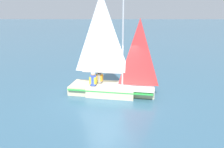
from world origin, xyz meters
The scene contains 4 objects.
ground_plane centered at (0.00, 0.00, 0.00)m, with size 260.00×260.00×0.00m, color #38607A.
sailboat_main centered at (-0.02, 0.00, 0.66)m, with size 4.43×2.35×5.09m.
sailor_helm centered at (-0.67, 0.42, 0.63)m, with size 0.38×0.35×1.16m.
sailor_crew centered at (-0.95, -0.06, 0.63)m, with size 0.38×0.35×1.16m.
Camera 1 is at (0.12, -10.54, 4.01)m, focal length 35.00 mm.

